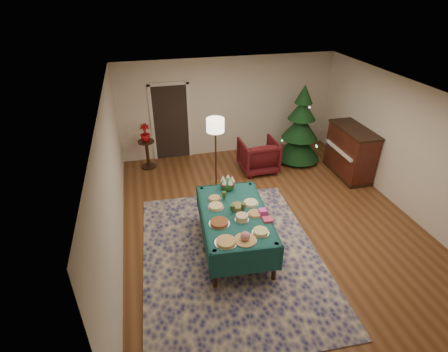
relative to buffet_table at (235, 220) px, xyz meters
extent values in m
plane|color=#593319|center=(0.93, 0.61, -0.64)|extent=(7.00, 7.00, 0.00)
plane|color=white|center=(0.93, 0.61, 2.06)|extent=(7.00, 7.00, 0.00)
plane|color=beige|center=(0.93, 4.11, 0.71)|extent=(6.00, 0.00, 6.00)
plane|color=beige|center=(0.93, -2.89, 0.71)|extent=(6.00, 0.00, 6.00)
plane|color=beige|center=(-2.07, 0.61, 0.71)|extent=(0.00, 7.00, 7.00)
plane|color=beige|center=(3.93, 0.61, 0.71)|extent=(0.00, 7.00, 7.00)
cube|color=black|center=(-0.67, 4.10, 0.38)|extent=(0.92, 0.02, 2.04)
cube|color=silver|center=(-1.17, 4.09, 0.41)|extent=(0.08, 0.04, 2.14)
cube|color=silver|center=(-0.17, 4.09, 0.41)|extent=(0.08, 0.04, 2.14)
cube|color=silver|center=(-0.67, 4.09, 1.46)|extent=(1.08, 0.04, 0.08)
cube|color=#151951|center=(-0.12, -0.24, -0.63)|extent=(3.40, 4.35, 0.02)
cylinder|color=black|center=(-0.57, -0.89, -0.24)|extent=(0.07, 0.07, 0.80)
cylinder|color=black|center=(-0.43, 0.97, -0.24)|extent=(0.07, 0.07, 0.80)
cylinder|color=black|center=(0.43, -0.97, -0.24)|extent=(0.07, 0.07, 0.80)
cylinder|color=black|center=(0.57, 0.89, -0.24)|extent=(0.07, 0.07, 0.80)
cube|color=#13453F|center=(0.00, 0.00, 0.14)|extent=(1.33, 2.11, 0.04)
cube|color=#13453F|center=(0.08, 1.00, -0.09)|extent=(1.20, 0.13, 0.50)
cube|color=#13453F|center=(-0.08, -1.00, -0.09)|extent=(1.20, 0.13, 0.50)
cube|color=#13453F|center=(0.57, -0.05, -0.09)|extent=(0.19, 2.06, 0.50)
cube|color=#13453F|center=(-0.57, 0.05, -0.09)|extent=(0.19, 2.06, 0.50)
cylinder|color=silver|center=(-0.35, -0.75, 0.17)|extent=(0.37, 0.37, 0.01)
cylinder|color=tan|center=(-0.35, -0.75, 0.19)|extent=(0.31, 0.31, 0.04)
cylinder|color=silver|center=(-0.04, -0.78, 0.17)|extent=(0.37, 0.37, 0.01)
sphere|color=#CC727A|center=(-0.04, -0.78, 0.25)|extent=(0.16, 0.16, 0.16)
cylinder|color=silver|center=(0.26, -0.66, 0.17)|extent=(0.29, 0.29, 0.01)
cylinder|color=#D8D172|center=(0.26, -0.66, 0.20)|extent=(0.25, 0.25, 0.05)
cylinder|color=silver|center=(-0.35, -0.25, 0.17)|extent=(0.36, 0.36, 0.01)
cylinder|color=brown|center=(-0.35, -0.25, 0.19)|extent=(0.31, 0.31, 0.04)
cylinder|color=silver|center=(0.06, -0.24, 0.17)|extent=(0.25, 0.25, 0.01)
cylinder|color=tan|center=(0.06, -0.24, 0.22)|extent=(0.21, 0.21, 0.10)
cylinder|color=silver|center=(0.33, -0.14, 0.17)|extent=(0.28, 0.28, 0.01)
cylinder|color=#B2844C|center=(0.33, -0.14, 0.19)|extent=(0.24, 0.24, 0.03)
cylinder|color=silver|center=(-0.30, 0.24, 0.17)|extent=(0.31, 0.31, 0.01)
cylinder|color=#D8BF7F|center=(-0.30, 0.24, 0.19)|extent=(0.26, 0.26, 0.04)
cylinder|color=silver|center=(0.08, 0.12, 0.17)|extent=(0.27, 0.27, 0.01)
cylinder|color=maroon|center=(0.08, 0.12, 0.20)|extent=(0.23, 0.23, 0.06)
cylinder|color=silver|center=(0.37, 0.20, 0.17)|extent=(0.30, 0.30, 0.01)
cylinder|color=#F2EACC|center=(0.37, 0.20, 0.19)|extent=(0.26, 0.26, 0.03)
cylinder|color=silver|center=(-0.26, 0.51, 0.17)|extent=(0.25, 0.25, 0.01)
cylinder|color=tan|center=(-0.26, 0.51, 0.19)|extent=(0.21, 0.21, 0.03)
cone|color=#2D471E|center=(-0.09, 0.44, 0.21)|extent=(0.07, 0.07, 0.10)
cylinder|color=#2D471E|center=(-0.09, 0.44, 0.30)|extent=(0.09, 0.09, 0.10)
cone|color=#2D471E|center=(0.16, -0.01, 0.21)|extent=(0.07, 0.07, 0.10)
cylinder|color=#2D471E|center=(0.16, -0.01, 0.30)|extent=(0.09, 0.09, 0.10)
cone|color=#2D471E|center=(-0.05, -0.02, 0.21)|extent=(0.07, 0.07, 0.10)
cylinder|color=#2D471E|center=(-0.05, -0.02, 0.30)|extent=(0.09, 0.09, 0.10)
cube|color=#D83C5C|center=(0.49, -0.36, 0.18)|extent=(0.17, 0.17, 0.04)
cube|color=#E940A9|center=(0.47, -0.17, 0.21)|extent=(0.14, 0.14, 0.11)
sphere|color=#1E4C1E|center=(0.07, 0.80, 0.27)|extent=(0.28, 0.28, 0.28)
cone|color=white|center=(0.16, 0.80, 0.39)|extent=(0.11, 0.11, 0.13)
cone|color=white|center=(0.10, 0.89, 0.39)|extent=(0.11, 0.11, 0.13)
cone|color=white|center=(-0.01, 0.85, 0.39)|extent=(0.11, 0.11, 0.13)
cone|color=white|center=(-0.01, 0.74, 0.39)|extent=(0.11, 0.11, 0.13)
cone|color=white|center=(0.10, 0.71, 0.39)|extent=(0.11, 0.11, 0.13)
sphere|color=#B20C0F|center=(0.17, 0.86, 0.31)|extent=(0.07, 0.07, 0.07)
sphere|color=#B20C0F|center=(0.00, 0.89, 0.31)|extent=(0.07, 0.07, 0.07)
sphere|color=#B20C0F|center=(-0.03, 0.73, 0.31)|extent=(0.07, 0.07, 0.07)
sphere|color=#B20C0F|center=(0.13, 0.70, 0.31)|extent=(0.07, 0.07, 0.07)
imported|color=#480F13|center=(1.41, 2.78, -0.17)|extent=(0.93, 0.88, 0.94)
cylinder|color=#A57F3F|center=(0.18, 2.37, -0.63)|extent=(0.29, 0.29, 0.03)
cylinder|color=black|center=(0.18, 2.37, 0.13)|extent=(0.04, 0.04, 1.55)
cylinder|color=#FFEABF|center=(0.18, 2.37, 0.91)|extent=(0.41, 0.41, 0.31)
cylinder|color=black|center=(-1.40, 3.64, -0.62)|extent=(0.39, 0.39, 0.04)
cylinder|color=black|center=(-1.40, 3.64, -0.27)|extent=(0.09, 0.09, 0.71)
cylinder|color=black|center=(-1.40, 3.64, 0.11)|extent=(0.43, 0.43, 0.03)
imported|color=#9D0B11|center=(-1.40, 3.64, 0.26)|extent=(0.26, 0.46, 0.26)
cylinder|color=black|center=(2.66, 3.04, -0.56)|extent=(0.13, 0.13, 0.17)
cone|color=black|center=(2.66, 3.04, -0.16)|extent=(1.49, 1.49, 0.75)
cone|color=black|center=(2.66, 3.04, 0.37)|extent=(1.22, 1.22, 0.64)
cone|color=black|center=(2.66, 3.04, 0.86)|extent=(0.92, 0.92, 0.53)
cone|color=black|center=(2.66, 3.04, 1.26)|extent=(0.60, 0.60, 0.48)
cube|color=black|center=(3.60, 2.03, -0.60)|extent=(0.66, 1.46, 0.08)
cube|color=#34110D|center=(3.60, 2.03, -0.01)|extent=(0.64, 1.44, 1.18)
cube|color=black|center=(3.60, 2.03, 0.60)|extent=(0.68, 1.48, 0.05)
cube|color=white|center=(3.30, 2.04, 0.07)|extent=(0.14, 1.23, 0.06)
camera|label=1|loc=(-1.42, -4.92, 3.88)|focal=28.00mm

